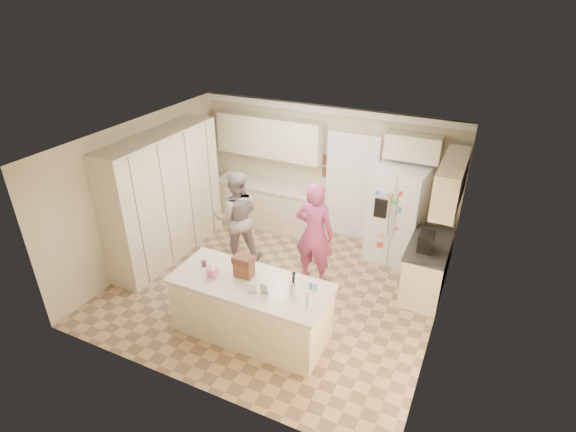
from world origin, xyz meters
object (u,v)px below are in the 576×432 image
at_px(coffee_maker, 426,242).
at_px(dollhouse_body, 244,269).
at_px(island_base, 251,309).
at_px(teen_boy, 237,217).
at_px(utensil_crock, 294,288).
at_px(tissue_box, 212,272).
at_px(refrigerator, 396,215).
at_px(teen_girl, 314,234).

bearing_deg(coffee_maker, dollhouse_body, -140.71).
bearing_deg(island_base, teen_boy, 126.31).
xyz_separation_m(coffee_maker, teen_boy, (-3.27, -0.23, -0.20)).
bearing_deg(island_base, utensil_crock, 4.40).
relative_size(coffee_maker, tissue_box, 2.14).
distance_m(refrigerator, dollhouse_body, 3.21).
relative_size(coffee_maker, dollhouse_body, 1.15).
distance_m(dollhouse_body, teen_girl, 1.60).
height_order(tissue_box, dollhouse_body, dollhouse_body).
distance_m(coffee_maker, dollhouse_body, 2.84).
height_order(refrigerator, coffee_maker, refrigerator).
relative_size(utensil_crock, tissue_box, 1.07).
distance_m(coffee_maker, teen_boy, 3.29).
distance_m(refrigerator, teen_boy, 2.88).
relative_size(coffee_maker, teen_boy, 0.17).
height_order(refrigerator, dollhouse_body, refrigerator).
bearing_deg(island_base, dollhouse_body, 146.31).
xyz_separation_m(coffee_maker, island_base, (-2.05, -1.90, -0.63)).
height_order(utensil_crock, tissue_box, utensil_crock).
relative_size(refrigerator, island_base, 0.82).
height_order(utensil_crock, teen_boy, teen_boy).
height_order(island_base, tissue_box, tissue_box).
bearing_deg(refrigerator, island_base, -108.28).
relative_size(refrigerator, coffee_maker, 6.00).
relative_size(coffee_maker, teen_girl, 0.16).
bearing_deg(island_base, tissue_box, -169.70).
bearing_deg(island_base, coffee_maker, 42.83).
relative_size(utensil_crock, teen_girl, 0.08).
distance_m(island_base, teen_boy, 2.11).
bearing_deg(utensil_crock, teen_boy, 139.23).
distance_m(refrigerator, utensil_crock, 2.96).
relative_size(refrigerator, tissue_box, 12.86).
bearing_deg(tissue_box, teen_boy, 110.90).
bearing_deg(teen_boy, dollhouse_body, 91.79).
relative_size(utensil_crock, teen_boy, 0.09).
relative_size(island_base, tissue_box, 15.71).
bearing_deg(utensil_crock, dollhouse_body, 176.42).
bearing_deg(utensil_crock, teen_girl, 102.53).
distance_m(island_base, tissue_box, 0.79).
bearing_deg(coffee_maker, teen_boy, -175.92).
relative_size(refrigerator, utensil_crock, 12.00).
bearing_deg(coffee_maker, refrigerator, 123.67).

